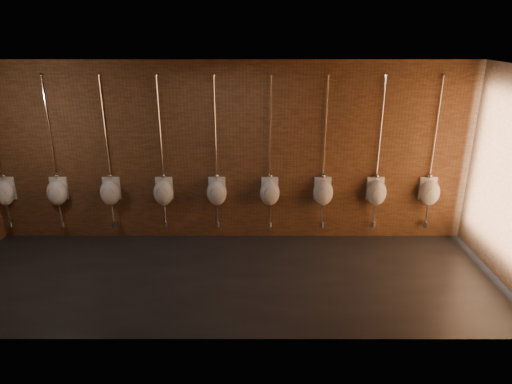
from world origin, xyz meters
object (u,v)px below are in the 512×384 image
(urinal_4, at_px, (217,192))
(urinal_9, at_px, (483,192))
(urinal_2, at_px, (110,192))
(urinal_7, at_px, (376,192))
(urinal_6, at_px, (323,192))
(urinal_1, at_px, (57,192))
(urinal_5, at_px, (270,192))
(urinal_3, at_px, (163,192))
(urinal_0, at_px, (4,192))
(urinal_8, at_px, (430,192))

(urinal_4, bearing_deg, urinal_9, 0.00)
(urinal_2, bearing_deg, urinal_7, 0.00)
(urinal_6, bearing_deg, urinal_1, 180.00)
(urinal_5, bearing_deg, urinal_9, 0.00)
(urinal_7, bearing_deg, urinal_2, 180.00)
(urinal_3, height_order, urinal_9, same)
(urinal_6, bearing_deg, urinal_9, 0.00)
(urinal_5, bearing_deg, urinal_0, 180.00)
(urinal_0, relative_size, urinal_7, 1.00)
(urinal_3, relative_size, urinal_8, 1.00)
(urinal_0, relative_size, urinal_5, 1.00)
(urinal_1, xyz_separation_m, urinal_3, (1.90, 0.00, 0.00))
(urinal_2, height_order, urinal_7, same)
(urinal_2, bearing_deg, urinal_8, 0.00)
(urinal_1, height_order, urinal_2, same)
(urinal_7, bearing_deg, urinal_4, 180.00)
(urinal_4, xyz_separation_m, urinal_8, (3.81, 0.00, 0.00))
(urinal_7, bearing_deg, urinal_8, 0.00)
(urinal_0, xyz_separation_m, urinal_8, (7.61, 0.00, 0.00))
(urinal_0, relative_size, urinal_4, 1.00)
(urinal_7, xyz_separation_m, urinal_8, (0.95, 0.00, 0.00))
(urinal_0, xyz_separation_m, urinal_5, (4.76, 0.00, 0.00))
(urinal_1, bearing_deg, urinal_6, 0.00)
(urinal_4, bearing_deg, urinal_8, 0.00)
(urinal_1, relative_size, urinal_2, 1.00)
(urinal_4, relative_size, urinal_7, 1.00)
(urinal_1, distance_m, urinal_3, 1.90)
(urinal_1, height_order, urinal_5, same)
(urinal_9, bearing_deg, urinal_4, 180.00)
(urinal_0, height_order, urinal_5, same)
(urinal_0, bearing_deg, urinal_4, 0.00)
(urinal_3, relative_size, urinal_9, 1.00)
(urinal_4, distance_m, urinal_8, 3.81)
(urinal_1, relative_size, urinal_8, 1.00)
(urinal_1, xyz_separation_m, urinal_4, (2.85, 0.00, 0.00))
(urinal_7, distance_m, urinal_8, 0.95)
(urinal_4, xyz_separation_m, urinal_5, (0.95, 0.00, 0.00))
(urinal_8, bearing_deg, urinal_2, 180.00)
(urinal_9, bearing_deg, urinal_0, 180.00)
(urinal_4, relative_size, urinal_6, 1.00)
(urinal_1, xyz_separation_m, urinal_6, (4.76, 0.00, 0.00))
(urinal_8, bearing_deg, urinal_9, 0.00)
(urinal_6, xyz_separation_m, urinal_7, (0.95, 0.00, 0.00))
(urinal_8, bearing_deg, urinal_7, 180.00)
(urinal_6, height_order, urinal_7, same)
(urinal_2, distance_m, urinal_6, 3.81)
(urinal_6, relative_size, urinal_9, 1.00)
(urinal_6, bearing_deg, urinal_5, 180.00)
(urinal_7, bearing_deg, urinal_5, 180.00)
(urinal_2, xyz_separation_m, urinal_7, (4.76, 0.00, 0.00))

